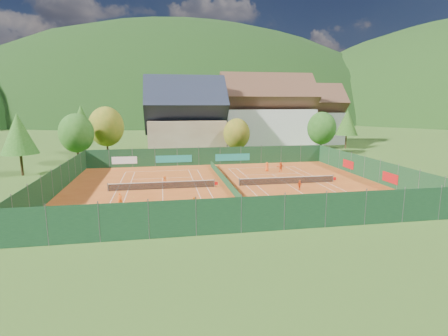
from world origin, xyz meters
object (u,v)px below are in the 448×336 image
hotel_block_a (266,116)px  chalet (185,122)px  player_left_far (165,181)px  ball_hopper (353,199)px  player_left_mid (194,205)px  hotel_block_b (309,118)px  player_right_near (300,185)px  player_right_far_b (281,167)px  player_left_near (120,199)px  player_right_far_a (267,167)px

hotel_block_a → chalet: bearing=-162.5°
hotel_block_a → player_left_far: size_ratio=16.37×
ball_hopper → player_left_mid: size_ratio=0.54×
chalet → player_left_mid: (-2.02, -39.88, -5.88)m
hotel_block_b → player_left_far: size_ratio=13.10×
player_right_near → player_right_far_b: bearing=55.6°
ball_hopper → hotel_block_a: bearing=84.4°
chalet → player_left_mid: size_ratio=10.86×
player_left_mid → player_left_far: 11.63m
hotel_block_b → player_left_near: bearing=-129.9°
ball_hopper → player_left_far: player_left_far is taller
ball_hopper → player_left_near: 24.02m
player_right_far_a → hotel_block_b: bearing=-118.3°
hotel_block_b → player_left_far: hotel_block_b is taller
ball_hopper → player_left_far: (-19.16, 11.48, 0.10)m
player_right_far_a → chalet: bearing=-59.0°
hotel_block_b → player_right_far_b: size_ratio=11.76×
hotel_block_a → player_right_near: (-7.70, -39.40, -6.77)m
chalet → player_left_far: chalet is taller
player_left_far → player_left_mid: bearing=112.1°
hotel_block_a → player_left_mid: bearing=-114.6°
hotel_block_b → player_left_mid: bearing=-123.0°
player_left_near → player_right_far_b: 26.51m
chalet → player_left_mid: chalet is taller
chalet → player_right_near: 35.77m
hotel_block_a → player_right_far_b: size_ratio=14.70×
ball_hopper → player_right_far_b: size_ratio=0.54×
chalet → player_left_near: bearing=-104.3°
player_right_near → hotel_block_b: bearing=38.9°
player_left_near → player_right_far_b: bearing=27.0°
hotel_block_b → ball_hopper: hotel_block_b is taller
player_left_near → player_right_far_a: (20.23, 15.27, 0.01)m
player_left_far → hotel_block_a: bearing=-115.6°
chalet → player_left_far: 29.56m
chalet → ball_hopper: size_ratio=20.25×
player_left_near → player_right_near: size_ratio=1.13×
hotel_block_b → player_right_far_a: bearing=-122.0°
hotel_block_a → player_left_mid: hotel_block_a is taller
player_left_near → player_right_near: 20.81m
chalet → hotel_block_b: bearing=23.0°
hotel_block_b → chalet: bearing=-157.0°
player_left_mid → player_right_far_a: player_left_mid is taller
hotel_block_a → ball_hopper: size_ratio=27.00×
hotel_block_a → player_left_far: hotel_block_a is taller
hotel_block_b → player_left_near: hotel_block_b is taller
player_right_near → player_right_far_a: size_ratio=0.88×
player_right_near → player_right_far_b: size_ratio=0.83×
player_right_far_b → chalet: bearing=-68.2°
player_left_near → player_right_near: player_left_near is taller
hotel_block_b → player_right_far_a: size_ratio=12.36×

